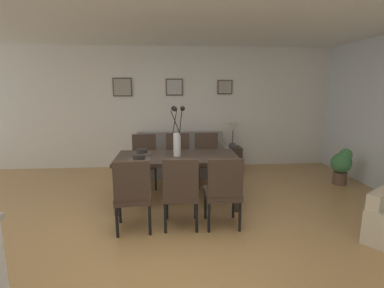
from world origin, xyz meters
TOP-DOWN VIEW (x-y plane):
  - ground_plane at (0.00, 0.00)m, footprint 9.00×9.00m
  - back_wall_panel at (0.00, 3.25)m, footprint 9.00×0.10m
  - ceiling_panel at (0.00, 0.40)m, footprint 9.00×7.20m
  - dining_table at (0.16, 1.07)m, footprint 1.80×0.90m
  - dining_chair_near_left at (-0.39, 0.19)m, footprint 0.47×0.47m
  - dining_chair_near_right at (-0.40, 1.90)m, footprint 0.46×0.46m
  - dining_chair_far_left at (0.19, 0.24)m, footprint 0.46×0.46m
  - dining_chair_far_right at (0.19, 1.95)m, footprint 0.46×0.46m
  - dining_chair_mid_left at (0.71, 0.22)m, footprint 0.44×0.44m
  - dining_chair_mid_right at (0.73, 1.95)m, footprint 0.45×0.45m
  - centerpiece_vase at (0.16, 1.07)m, footprint 0.21×0.23m
  - placemat_near_left at (-0.38, 0.86)m, footprint 0.32×0.32m
  - bowl_near_left at (-0.38, 0.86)m, footprint 0.17×0.17m
  - placemat_near_right at (-0.38, 1.27)m, footprint 0.32×0.32m
  - bowl_near_right at (-0.38, 1.27)m, footprint 0.17×0.17m
  - sofa at (0.27, 2.70)m, footprint 1.83×0.84m
  - side_table at (1.36, 2.71)m, footprint 0.36×0.36m
  - table_lamp at (1.36, 2.71)m, footprint 0.22×0.22m
  - framed_picture_left at (-0.93, 3.18)m, footprint 0.40×0.03m
  - framed_picture_center at (0.16, 3.18)m, footprint 0.37×0.03m
  - framed_picture_right at (1.26, 3.18)m, footprint 0.33×0.03m
  - potted_plant at (3.16, 1.72)m, footprint 0.36×0.36m

SIDE VIEW (x-z plane):
  - ground_plane at x=0.00m, z-range 0.00..0.00m
  - side_table at x=1.36m, z-range 0.00..0.52m
  - sofa at x=0.27m, z-range -0.12..0.68m
  - potted_plant at x=3.16m, z-range 0.04..0.71m
  - dining_chair_near_left at x=-0.39m, z-range 0.05..0.97m
  - dining_chair_near_right at x=-0.40m, z-range 0.05..0.97m
  - dining_chair_far_left at x=0.19m, z-range 0.05..0.97m
  - dining_chair_far_right at x=0.19m, z-range 0.05..0.97m
  - dining_chair_mid_left at x=0.71m, z-range 0.05..0.97m
  - dining_chair_mid_right at x=0.73m, z-range 0.05..0.97m
  - dining_table at x=0.16m, z-range 0.29..1.03m
  - placemat_near_left at x=-0.38m, z-range 0.74..0.75m
  - placemat_near_right at x=-0.38m, z-range 0.74..0.75m
  - bowl_near_left at x=-0.38m, z-range 0.75..0.81m
  - bowl_near_right at x=-0.38m, z-range 0.75..0.81m
  - table_lamp at x=1.36m, z-range 0.64..1.15m
  - centerpiece_vase at x=0.16m, z-range 0.66..1.39m
  - back_wall_panel at x=0.00m, z-range 0.00..2.60m
  - framed_picture_left at x=-0.93m, z-range 1.55..1.94m
  - framed_picture_center at x=0.16m, z-range 1.57..1.93m
  - framed_picture_right at x=1.26m, z-range 1.60..1.90m
  - ceiling_panel at x=0.00m, z-range 2.60..2.68m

